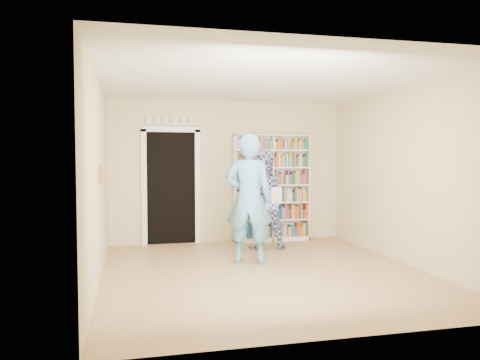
% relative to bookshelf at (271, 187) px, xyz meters
% --- Properties ---
extents(floor, '(5.00, 5.00, 0.00)m').
position_rel_bookshelf_xyz_m(floor, '(-0.83, -2.34, -1.04)').
color(floor, '#9F794C').
rests_on(floor, ground).
extents(ceiling, '(5.00, 5.00, 0.00)m').
position_rel_bookshelf_xyz_m(ceiling, '(-0.83, -2.34, 1.66)').
color(ceiling, white).
rests_on(ceiling, wall_back).
extents(wall_back, '(4.50, 0.00, 4.50)m').
position_rel_bookshelf_xyz_m(wall_back, '(-0.83, 0.16, 0.31)').
color(wall_back, beige).
rests_on(wall_back, floor).
extents(wall_left, '(0.00, 5.00, 5.00)m').
position_rel_bookshelf_xyz_m(wall_left, '(-3.08, -2.34, 0.31)').
color(wall_left, beige).
rests_on(wall_left, floor).
extents(wall_right, '(0.00, 5.00, 5.00)m').
position_rel_bookshelf_xyz_m(wall_right, '(1.42, -2.34, 0.31)').
color(wall_right, beige).
rests_on(wall_right, floor).
extents(bookshelf, '(1.50, 0.28, 2.07)m').
position_rel_bookshelf_xyz_m(bookshelf, '(0.00, 0.00, 0.00)').
color(bookshelf, white).
rests_on(bookshelf, floor).
extents(doorway, '(1.10, 0.08, 2.43)m').
position_rel_bookshelf_xyz_m(doorway, '(-1.93, 0.13, 0.14)').
color(doorway, black).
rests_on(doorway, floor).
extents(wall_art, '(0.03, 0.25, 0.25)m').
position_rel_bookshelf_xyz_m(wall_art, '(-3.06, -2.14, 0.36)').
color(wall_art, brown).
rests_on(wall_art, wall_left).
extents(man_blue, '(0.85, 0.72, 1.99)m').
position_rel_bookshelf_xyz_m(man_blue, '(-0.89, -1.73, -0.05)').
color(man_blue, '#60A3D6').
rests_on(man_blue, floor).
extents(man_plaid, '(0.89, 0.71, 1.75)m').
position_rel_bookshelf_xyz_m(man_plaid, '(-0.39, -0.74, -0.17)').
color(man_plaid, navy).
rests_on(man_plaid, floor).
extents(paper_sheet, '(0.20, 0.03, 0.29)m').
position_rel_bookshelf_xyz_m(paper_sheet, '(-0.22, -1.00, -0.07)').
color(paper_sheet, white).
rests_on(paper_sheet, man_plaid).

